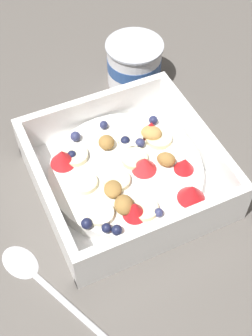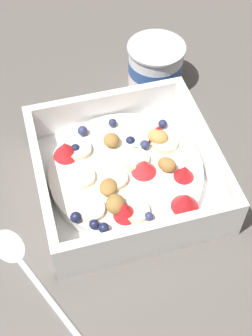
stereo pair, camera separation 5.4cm
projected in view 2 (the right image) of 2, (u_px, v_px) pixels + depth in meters
name	position (u px, v px, depth m)	size (l,w,h in m)	color
ground_plane	(109.00, 177.00, 0.57)	(2.40, 2.40, 0.00)	#56514C
fruit_bowl	(126.00, 173.00, 0.55)	(0.21, 0.21, 0.06)	white
spoon	(21.00, 261.00, 0.50)	(0.09, 0.17, 0.01)	silver
yogurt_cup	(155.00, 65.00, 0.65)	(0.08, 0.08, 0.07)	white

